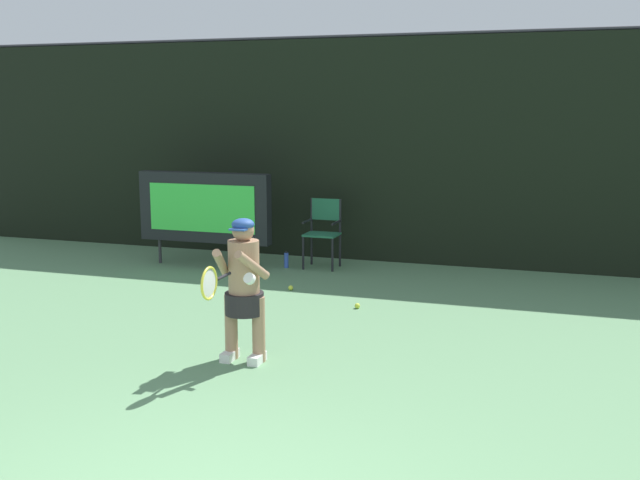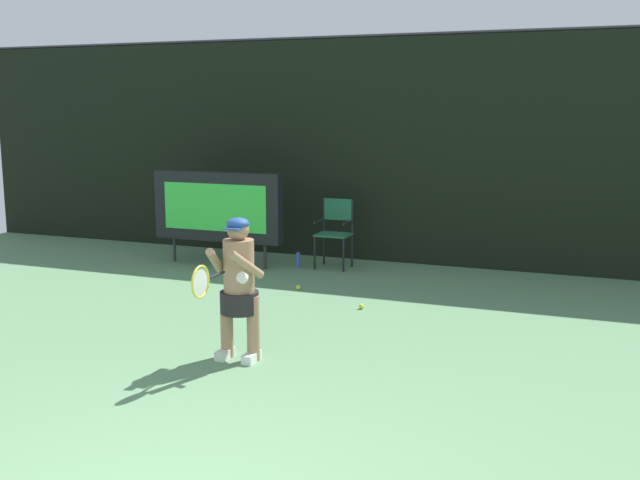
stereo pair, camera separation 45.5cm
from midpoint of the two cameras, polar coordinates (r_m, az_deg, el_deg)
The scene contains 8 objects.
backdrop_screen at distance 12.14m, azimuth 7.70°, elevation 6.59°, with size 18.00×0.12×3.66m.
scoreboard at distance 12.11m, azimuth -9.77°, elevation 2.42°, with size 2.20×0.21×1.50m.
umpire_chair at distance 11.92m, azimuth -0.86°, elevation 0.85°, with size 0.52×0.44×1.08m.
water_bottle at distance 11.99m, azimuth -3.64°, elevation -1.52°, with size 0.07×0.07×0.27m.
tennis_player at distance 7.57m, azimuth -7.49°, elevation -3.37°, with size 0.53×0.60×1.45m.
tennis_racket at distance 7.00m, azimuth -10.12°, elevation -3.20°, with size 0.03×0.60×0.31m.
tennis_ball_loose at distance 9.61m, azimuth 1.47°, elevation -4.99°, with size 0.07×0.07×0.07m.
tennis_ball_spare at distance 10.55m, azimuth -3.46°, elevation -3.62°, with size 0.07×0.07×0.07m.
Camera 1 is at (2.01, -3.49, 2.53)m, focal length 42.48 mm.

